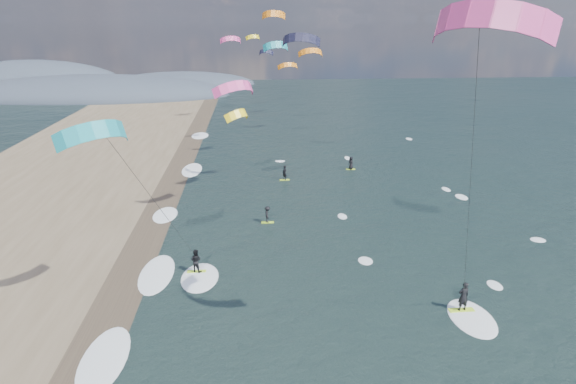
{
  "coord_description": "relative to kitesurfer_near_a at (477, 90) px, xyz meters",
  "views": [
    {
      "loc": [
        -3.11,
        -15.66,
        17.0
      ],
      "look_at": [
        -1.0,
        12.0,
        7.0
      ],
      "focal_mm": 30.0,
      "sensor_mm": 36.0,
      "label": 1
    }
  ],
  "objects": [
    {
      "name": "kitesurfer_near_b",
      "position": [
        -15.94,
        6.89,
        -6.03
      ],
      "size": [
        7.08,
        9.17,
        12.83
      ],
      "color": "#B7EA29",
      "rests_on": "ground"
    },
    {
      "name": "bg_kite_field",
      "position": [
        -6.5,
        50.43,
        -1.42
      ],
      "size": [
        15.82,
        72.56,
        10.52
      ],
      "color": "black",
      "rests_on": "ground"
    },
    {
      "name": "kitesurfer_near_a",
      "position": [
        0.0,
        0.0,
        0.0
      ],
      "size": [
        8.03,
        9.69,
        18.11
      ],
      "color": "#B7EA29",
      "rests_on": "ground"
    },
    {
      "name": "wet_sand_strip",
      "position": [
        -18.27,
        6.12,
        -14.24
      ],
      "size": [
        3.0,
        240.0,
        0.0
      ],
      "primitive_type": "cube",
      "color": "#382D23",
      "rests_on": "ground"
    },
    {
      "name": "far_kitesurfers",
      "position": [
        -4.37,
        27.07,
        -13.45
      ],
      "size": [
        11.62,
        16.2,
        1.68
      ],
      "color": "#B7EA29",
      "rests_on": "ground"
    },
    {
      "name": "shoreline_surf",
      "position": [
        -17.07,
        10.87,
        -14.24
      ],
      "size": [
        2.4,
        79.4,
        0.11
      ],
      "color": "white",
      "rests_on": "ground"
    },
    {
      "name": "coastal_hills",
      "position": [
        -51.11,
        103.98,
        -14.24
      ],
      "size": [
        80.0,
        41.0,
        15.0
      ],
      "color": "#3D4756",
      "rests_on": "ground"
    }
  ]
}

